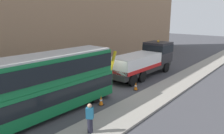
% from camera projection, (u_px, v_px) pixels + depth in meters
% --- Properties ---
extents(ground_plane, '(120.00, 120.00, 0.00)m').
position_uv_depth(ground_plane, '(107.00, 89.00, 18.89)').
color(ground_plane, '#424247').
extents(near_kerb, '(60.00, 2.80, 0.15)m').
position_uv_depth(near_kerb, '(148.00, 100.00, 16.25)').
color(near_kerb, gray).
rests_on(near_kerb, ground_plane).
extents(building_facade, '(60.00, 1.50, 16.00)m').
position_uv_depth(building_facade, '(45.00, 0.00, 22.50)').
color(building_facade, '#9E7A5B').
rests_on(building_facade, ground_plane).
extents(recovery_tow_truck, '(10.17, 2.82, 3.67)m').
position_uv_depth(recovery_tow_truck, '(145.00, 60.00, 22.85)').
color(recovery_tow_truck, '#2D2D2D').
rests_on(recovery_tow_truck, ground_plane).
extents(double_decker_bus, '(11.09, 2.77, 4.06)m').
position_uv_depth(double_decker_bus, '(41.00, 84.00, 13.36)').
color(double_decker_bus, '#146B38').
rests_on(double_decker_bus, ground_plane).
extents(pedestrian_onlooker, '(0.44, 0.48, 1.71)m').
position_uv_depth(pedestrian_onlooker, '(90.00, 119.00, 11.47)').
color(pedestrian_onlooker, '#232333').
rests_on(pedestrian_onlooker, near_kerb).
extents(traffic_cone_near_bus, '(0.36, 0.36, 0.72)m').
position_uv_depth(traffic_cone_near_bus, '(101.00, 101.00, 15.48)').
color(traffic_cone_near_bus, orange).
rests_on(traffic_cone_near_bus, ground_plane).
extents(traffic_cone_midway, '(0.36, 0.36, 0.72)m').
position_uv_depth(traffic_cone_midway, '(136.00, 86.00, 18.59)').
color(traffic_cone_midway, orange).
rests_on(traffic_cone_midway, ground_plane).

